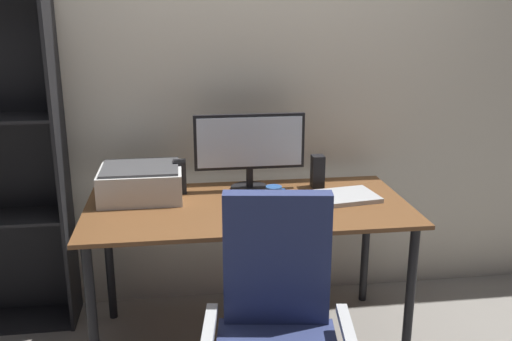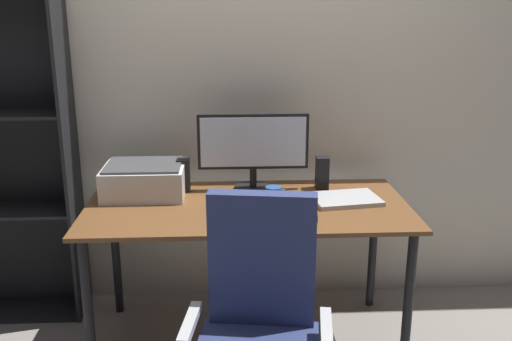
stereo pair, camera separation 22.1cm
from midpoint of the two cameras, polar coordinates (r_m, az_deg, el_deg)
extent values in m
plane|color=gray|center=(3.04, -2.93, -16.76)|extent=(12.00, 12.00, 0.00)
cube|color=beige|center=(3.11, -4.17, 9.70)|extent=(6.40, 0.10, 2.60)
cube|color=brown|center=(2.71, -3.15, -3.71)|extent=(1.55, 0.76, 0.02)
cylinder|color=black|center=(2.62, -18.66, -14.28)|extent=(0.04, 0.04, 0.72)
cylinder|color=black|center=(2.73, 13.07, -12.53)|extent=(0.04, 0.04, 0.72)
cylinder|color=black|center=(3.18, -16.63, -8.48)|extent=(0.04, 0.04, 0.72)
cylinder|color=black|center=(3.27, 9.16, -7.28)|extent=(0.04, 0.04, 0.72)
cylinder|color=black|center=(2.93, -2.81, -1.80)|extent=(0.20, 0.20, 0.01)
cylinder|color=black|center=(2.91, -2.82, -0.75)|extent=(0.04, 0.04, 0.10)
cube|color=black|center=(2.86, -2.87, 2.93)|extent=(0.57, 0.03, 0.28)
cube|color=silver|center=(2.85, -2.85, 2.86)|extent=(0.54, 0.01, 0.25)
cube|color=black|center=(2.52, -2.13, -4.81)|extent=(0.29, 0.12, 0.02)
cube|color=black|center=(2.53, 3.16, -4.55)|extent=(0.08, 0.11, 0.03)
cylinder|color=#285193|center=(2.70, -0.53, -2.53)|extent=(0.08, 0.08, 0.09)
cube|color=#285193|center=(2.71, 0.47, -2.40)|extent=(0.02, 0.01, 0.05)
cube|color=#B7BABC|center=(2.80, 6.66, -2.68)|extent=(0.35, 0.27, 0.02)
cube|color=black|center=(2.89, -9.90, -0.65)|extent=(0.06, 0.07, 0.17)
cube|color=black|center=(2.95, 4.15, -0.10)|extent=(0.06, 0.07, 0.17)
cube|color=silver|center=(2.86, -13.75, -1.28)|extent=(0.40, 0.34, 0.15)
cube|color=#424244|center=(2.84, -13.86, 0.28)|extent=(0.37, 0.31, 0.01)
cube|color=navy|center=(2.12, -0.88, -8.96)|extent=(0.41, 0.13, 0.52)
cube|color=#B7BABC|center=(2.06, -7.92, -15.42)|extent=(0.08, 0.26, 0.03)
cube|color=#B7BABC|center=(2.05, 6.01, -15.52)|extent=(0.08, 0.26, 0.03)
cube|color=black|center=(3.07, -21.03, 0.30)|extent=(0.02, 0.28, 1.74)
cube|color=black|center=(3.49, -25.66, -13.64)|extent=(0.72, 0.26, 0.02)
camera|label=1|loc=(0.11, -92.36, -0.69)|focal=39.45mm
camera|label=2|loc=(0.11, 87.64, 0.69)|focal=39.45mm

